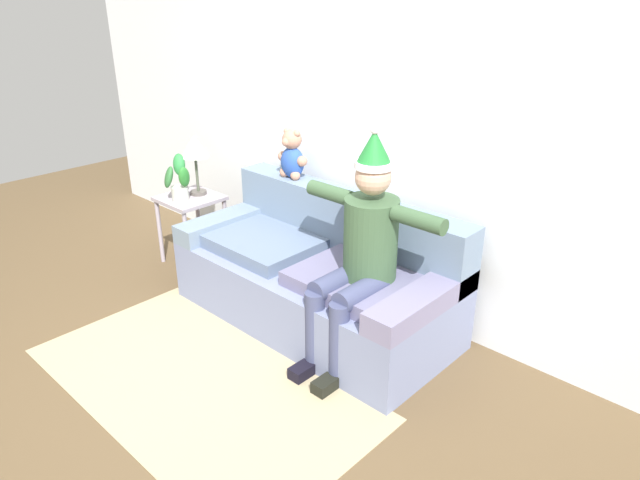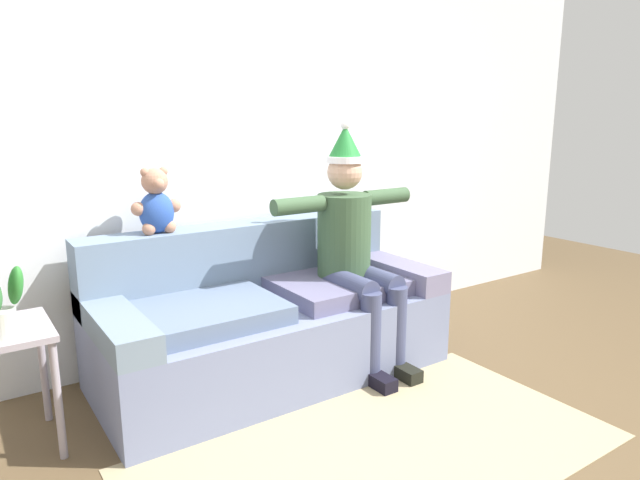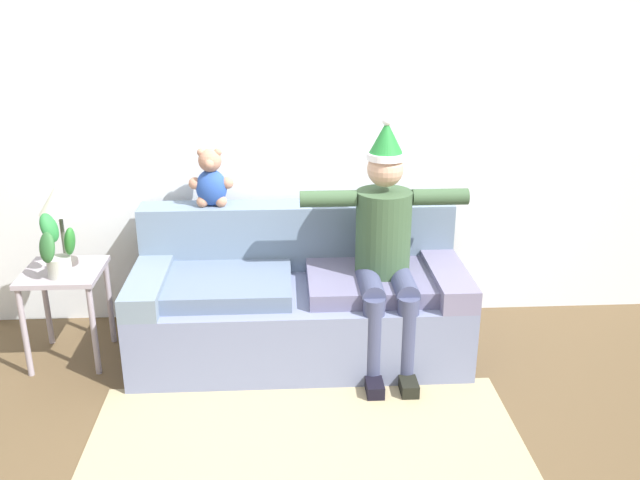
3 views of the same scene
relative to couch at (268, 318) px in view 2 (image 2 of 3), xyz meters
The scene contains 6 objects.
ground_plane 1.06m from the couch, 90.00° to the right, with size 10.00×10.00×0.00m, color brown.
back_wall 1.15m from the couch, 90.00° to the left, with size 7.00×0.10×2.70m, color silver.
couch is the anchor object (origin of this frame).
person_seated 0.70m from the couch, 18.23° to the right, with size 1.02×0.77×1.53m.
teddy_bear 0.95m from the couch, 152.29° to the left, with size 0.29×0.17×0.38m.
area_rug 1.13m from the couch, 90.00° to the right, with size 2.27×1.21×0.01m, color tan.
Camera 2 is at (-1.58, -1.87, 1.56)m, focal length 31.63 mm.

